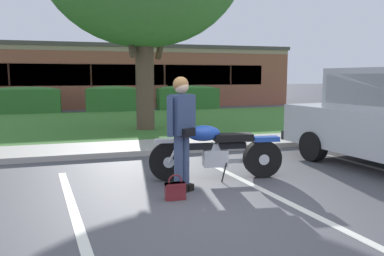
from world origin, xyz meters
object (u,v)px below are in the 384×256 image
object	(u,v)px
rider_person	(182,125)
hedge_center_right	(112,98)
handbag	(175,189)
hedge_right	(188,97)
motorcycle	(222,150)
hedge_center_left	(26,100)
brick_building	(88,76)

from	to	relation	value
rider_person	hedge_center_right	xyz separation A→B (m)	(0.17, 13.36, -0.34)
rider_person	handbag	world-z (taller)	rider_person
handbag	hedge_right	xyz separation A→B (m)	(4.18, 13.75, 0.51)
rider_person	hedge_right	size ratio (longest dim) A/B	0.55
motorcycle	hedge_center_right	bearing A→B (deg)	92.86
hedge_center_left	brick_building	distance (m)	7.00
handbag	hedge_center_left	size ratio (longest dim) A/B	0.12
hedge_right	brick_building	xyz separation A→B (m)	(-4.67, 6.26, 1.06)
rider_person	handbag	bearing A→B (deg)	-117.56
hedge_center_right	brick_building	world-z (taller)	brick_building
motorcycle	hedge_center_left	distance (m)	13.64
rider_person	hedge_right	bearing A→B (deg)	73.43
hedge_center_right	brick_building	xyz separation A→B (m)	(-0.86, 6.26, 1.06)
hedge_center_right	brick_building	bearing A→B (deg)	97.85
rider_person	hedge_center_left	xyz separation A→B (m)	(-3.63, 13.36, -0.34)
handbag	hedge_right	world-z (taller)	hedge_right
rider_person	brick_building	distance (m)	19.65
hedge_center_left	rider_person	bearing A→B (deg)	-74.79
rider_person	hedge_center_left	world-z (taller)	rider_person
hedge_center_left	hedge_right	world-z (taller)	same
hedge_center_right	hedge_right	bearing A→B (deg)	0.00
hedge_center_right	hedge_right	size ratio (longest dim) A/B	0.78
motorcycle	brick_building	world-z (taller)	brick_building
hedge_right	handbag	bearing A→B (deg)	-106.90
handbag	hedge_center_left	bearing A→B (deg)	104.01
hedge_center_right	brick_building	distance (m)	6.41
motorcycle	rider_person	distance (m)	1.07
brick_building	handbag	bearing A→B (deg)	-88.60
brick_building	rider_person	bearing A→B (deg)	-87.98
rider_person	hedge_center_left	size ratio (longest dim) A/B	0.58
motorcycle	handbag	bearing A→B (deg)	-140.03
handbag	rider_person	bearing A→B (deg)	62.44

